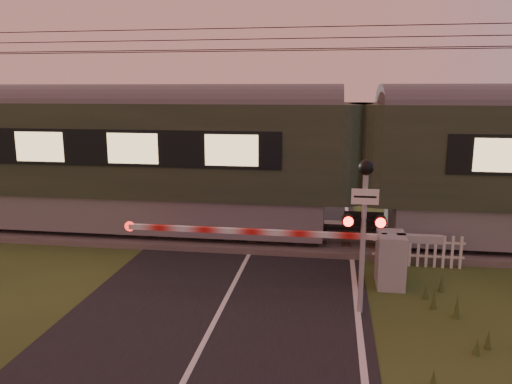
% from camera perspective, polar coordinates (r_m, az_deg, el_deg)
% --- Properties ---
extents(ground, '(160.00, 160.00, 0.00)m').
position_cam_1_polar(ground, '(9.30, -5.94, -16.75)').
color(ground, '#2C3E17').
rests_on(ground, ground).
extents(road, '(6.00, 140.00, 0.03)m').
position_cam_1_polar(road, '(9.10, -6.21, -17.39)').
color(road, black).
rests_on(road, ground).
extents(track_bed, '(140.00, 3.40, 0.39)m').
position_cam_1_polar(track_bed, '(15.20, 0.25, -4.98)').
color(track_bed, '#47423D').
rests_on(track_bed, ground).
extents(overhead_wires, '(120.00, 0.62, 0.62)m').
position_cam_1_polar(overhead_wires, '(14.62, 0.27, 16.80)').
color(overhead_wires, black).
rests_on(overhead_wires, ground).
extents(train, '(45.41, 3.13, 4.24)m').
position_cam_1_polar(train, '(14.56, 11.66, 3.45)').
color(train, slate).
rests_on(train, ground).
extents(boom_gate, '(7.47, 0.94, 1.25)m').
position_cam_1_polar(boom_gate, '(11.81, 13.48, -7.08)').
color(boom_gate, gray).
rests_on(boom_gate, ground).
extents(crossing_signal, '(0.79, 0.34, 3.11)m').
position_cam_1_polar(crossing_signal, '(9.85, 12.27, -1.97)').
color(crossing_signal, gray).
rests_on(crossing_signal, ground).
extents(picket_fence, '(2.26, 0.07, 0.84)m').
position_cam_1_polar(picket_fence, '(13.31, 18.05, -6.38)').
color(picket_fence, silver).
rests_on(picket_fence, ground).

